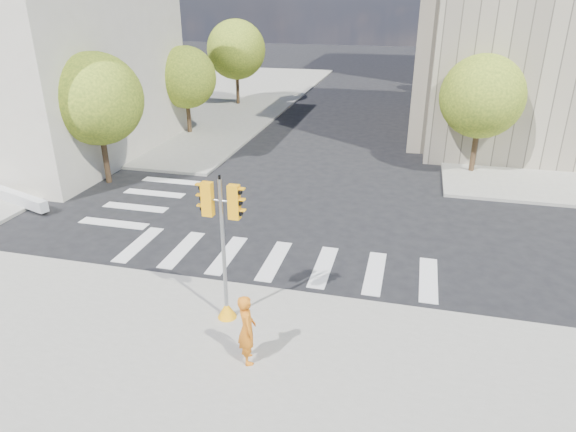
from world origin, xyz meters
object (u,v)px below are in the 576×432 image
at_px(lamp_far, 469,50).
at_px(photographer, 247,329).
at_px(planter_wall, 5,194).
at_px(lamp_near, 486,75).
at_px(traffic_signal, 224,261).

height_order(lamp_far, photographer, lamp_far).
relative_size(lamp_far, planter_wall, 1.35).
distance_m(lamp_near, photographer, 23.03).
bearing_deg(traffic_signal, photographer, -52.41).
height_order(lamp_near, lamp_far, same).
height_order(traffic_signal, photographer, traffic_signal).
xyz_separation_m(lamp_near, photographer, (-7.26, -21.58, -3.46)).
xyz_separation_m(traffic_signal, planter_wall, (-13.16, 6.36, -1.60)).
bearing_deg(photographer, planter_wall, 32.41).
relative_size(photographer, planter_wall, 0.32).
bearing_deg(photographer, traffic_signal, 6.98).
distance_m(lamp_near, planter_wall, 25.84).
bearing_deg(photographer, lamp_far, -39.83).
relative_size(lamp_near, lamp_far, 1.00).
relative_size(lamp_near, planter_wall, 1.35).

